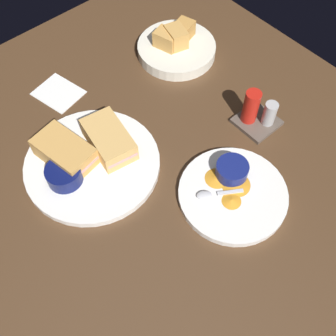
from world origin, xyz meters
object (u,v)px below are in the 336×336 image
at_px(sandwich_half_near, 109,139).
at_px(condiment_caddy, 257,113).
at_px(spoon_by_gravy_ramekin, 210,195).
at_px(ramekin_dark_sauce, 64,174).
at_px(spoon_by_dark_ramekin, 81,158).
at_px(plate_sandwich_main, 92,164).
at_px(bread_basket_rear, 176,46).
at_px(plate_chips_companion, 233,194).
at_px(ramekin_light_gravy, 232,170).
at_px(sandwich_half_far, 65,152).

relative_size(sandwich_half_near, condiment_caddy, 1.50).
bearing_deg(spoon_by_gravy_ramekin, ramekin_dark_sauce, -138.73).
height_order(spoon_by_dark_ramekin, condiment_caddy, condiment_caddy).
xyz_separation_m(plate_sandwich_main, condiment_caddy, (0.15, 0.36, 0.03)).
height_order(plate_sandwich_main, spoon_by_dark_ramekin, spoon_by_dark_ramekin).
bearing_deg(spoon_by_dark_ramekin, plate_sandwich_main, 29.66).
height_order(bread_basket_rear, condiment_caddy, condiment_caddy).
distance_m(plate_sandwich_main, bread_basket_rear, 0.41).
bearing_deg(plate_chips_companion, sandwich_half_near, -155.47).
bearing_deg(spoon_by_gravy_ramekin, ramekin_light_gravy, 96.39).
distance_m(sandwich_half_far, spoon_by_dark_ramekin, 0.04).
relative_size(sandwich_half_far, ramekin_dark_sauce, 1.91).
bearing_deg(condiment_caddy, ramekin_light_gravy, -65.88).
bearing_deg(plate_sandwich_main, sandwich_half_near, 98.29).
distance_m(ramekin_light_gravy, spoon_by_gravy_ramekin, 0.07).
distance_m(ramekin_dark_sauce, spoon_by_gravy_ramekin, 0.31).
relative_size(plate_sandwich_main, spoon_by_gravy_ramekin, 3.25).
xyz_separation_m(sandwich_half_far, spoon_by_gravy_ramekin, (0.27, 0.17, -0.02)).
bearing_deg(ramekin_dark_sauce, plate_chips_companion, 43.42).
distance_m(sandwich_half_near, sandwich_half_far, 0.10).
height_order(plate_sandwich_main, condiment_caddy, condiment_caddy).
xyz_separation_m(ramekin_light_gravy, condiment_caddy, (-0.07, 0.15, 0.00)).
relative_size(plate_sandwich_main, sandwich_half_near, 2.07).
height_order(sandwich_half_near, spoon_by_dark_ramekin, sandwich_half_near).
height_order(sandwich_half_near, ramekin_dark_sauce, sandwich_half_near).
bearing_deg(bread_basket_rear, ramekin_light_gravy, -25.26).
relative_size(plate_sandwich_main, sandwich_half_far, 2.07).
bearing_deg(spoon_by_gravy_ramekin, condiment_caddy, 108.95).
height_order(ramekin_dark_sauce, condiment_caddy, condiment_caddy).
bearing_deg(ramekin_light_gravy, plate_sandwich_main, -137.25).
relative_size(spoon_by_gravy_ramekin, bread_basket_rear, 0.44).
bearing_deg(condiment_caddy, spoon_by_gravy_ramekin, -71.05).
xyz_separation_m(spoon_by_gravy_ramekin, bread_basket_rear, (-0.37, 0.24, 0.00)).
xyz_separation_m(plate_sandwich_main, sandwich_half_near, (-0.01, 0.06, 0.03)).
distance_m(sandwich_half_far, ramekin_light_gravy, 0.36).
distance_m(ramekin_dark_sauce, condiment_caddy, 0.45).
relative_size(ramekin_light_gravy, spoon_by_gravy_ramekin, 0.76).
height_order(plate_chips_companion, spoon_by_gravy_ramekin, spoon_by_gravy_ramekin).
bearing_deg(condiment_caddy, bread_basket_rear, 176.22).
bearing_deg(ramekin_light_gravy, bread_basket_rear, 154.74).
bearing_deg(sandwich_half_far, plate_chips_companion, 35.13).
distance_m(sandwich_half_far, plate_chips_companion, 0.37).
bearing_deg(spoon_by_dark_ramekin, sandwich_half_far, -135.14).
distance_m(spoon_by_dark_ramekin, plate_chips_companion, 0.33).
distance_m(spoon_by_dark_ramekin, condiment_caddy, 0.41).
bearing_deg(condiment_caddy, ramekin_dark_sauce, -109.83).
bearing_deg(bread_basket_rear, plate_chips_companion, -26.69).
bearing_deg(spoon_by_dark_ramekin, spoon_by_gravy_ramekin, 30.46).
xyz_separation_m(ramekin_dark_sauce, spoon_by_gravy_ramekin, (0.23, 0.20, -0.02)).
height_order(spoon_by_dark_ramekin, ramekin_light_gravy, ramekin_light_gravy).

